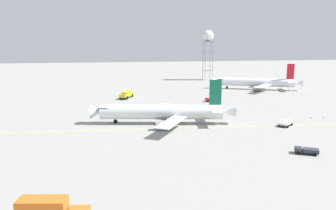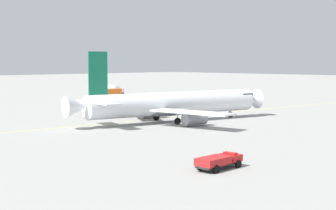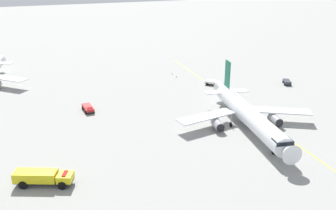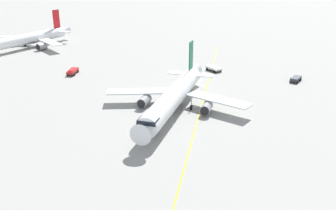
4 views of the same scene
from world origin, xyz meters
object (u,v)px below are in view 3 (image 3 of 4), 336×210
at_px(pushback_tug_truck, 213,82).
at_px(baggage_truck_truck, 287,82).
at_px(fire_tender_truck, 42,177).
at_px(safety_cone_mid, 172,73).
at_px(safety_cone_near, 176,76).
at_px(ops_pickup_truck, 88,108).
at_px(airliner_main, 248,115).

height_order(pushback_tug_truck, baggage_truck_truck, pushback_tug_truck).
distance_m(fire_tender_truck, safety_cone_mid, 70.91).
distance_m(baggage_truck_truck, safety_cone_near, 34.27).
bearing_deg(fire_tender_truck, ops_pickup_truck, 90.11).
bearing_deg(safety_cone_near, pushback_tug_truck, -151.46).
relative_size(baggage_truck_truck, safety_cone_near, 8.62).
relative_size(pushback_tug_truck, baggage_truck_truck, 1.06).
distance_m(baggage_truck_truck, safety_cone_mid, 36.47).
height_order(airliner_main, baggage_truck_truck, airliner_main).
relative_size(ops_pickup_truck, safety_cone_near, 9.54).
relative_size(safety_cone_near, safety_cone_mid, 1.00).
relative_size(fire_tender_truck, safety_cone_near, 17.67).
bearing_deg(pushback_tug_truck, ops_pickup_truck, -120.40).
distance_m(pushback_tug_truck, fire_tender_truck, 64.96).
relative_size(ops_pickup_truck, safety_cone_mid, 9.54).
bearing_deg(fire_tender_truck, safety_cone_near, 71.35).
relative_size(airliner_main, baggage_truck_truck, 8.18).
bearing_deg(ops_pickup_truck, pushback_tug_truck, 98.10).
bearing_deg(baggage_truck_truck, pushback_tug_truck, -81.46).
height_order(fire_tender_truck, safety_cone_near, fire_tender_truck).
distance_m(airliner_main, pushback_tug_truck, 32.31).
bearing_deg(pushback_tug_truck, safety_cone_mid, 161.50).
bearing_deg(safety_cone_mid, airliner_main, 177.01).
distance_m(ops_pickup_truck, baggage_truck_truck, 60.32).
bearing_deg(pushback_tug_truck, safety_cone_near, 168.20).
distance_m(airliner_main, fire_tender_truck, 44.72).
bearing_deg(safety_cone_near, fire_tender_truck, 136.85).
distance_m(ops_pickup_truck, fire_tender_truck, 33.65).
bearing_deg(ops_pickup_truck, fire_tender_truck, -26.24).
bearing_deg(baggage_truck_truck, ops_pickup_truck, -61.77).
height_order(ops_pickup_truck, baggage_truck_truck, ops_pickup_truck).
height_order(fire_tender_truck, safety_cone_mid, fire_tender_truck).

